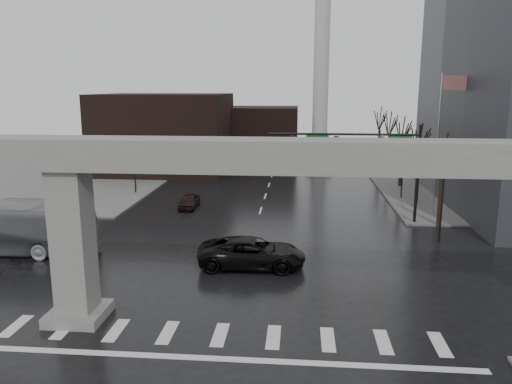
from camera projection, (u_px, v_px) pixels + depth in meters
The scene contains 23 objects.
ground at pixel (223, 324), 23.34m from camera, with size 160.00×160.00×0.00m, color black.
sidewalk_ne at pixel (500, 185), 56.16m from camera, with size 28.00×36.00×0.15m, color slate.
sidewalk_nw at pixel (57, 177), 60.65m from camera, with size 28.00×36.00×0.15m, color slate.
elevated_guideway at pixel (250, 181), 21.81m from camera, with size 48.00×2.60×8.70m.
building_far_left at pixel (165, 133), 64.44m from camera, with size 16.00×14.00×10.00m, color black.
building_far_mid at pixel (263, 134), 73.36m from camera, with size 10.00×10.00×8.00m, color black.
smokestack at pixel (321, 67), 64.88m from camera, with size 3.60×3.60×30.00m.
signal_mast_arm at pixel (370, 152), 39.68m from camera, with size 12.12×0.43×8.00m.
flagpole_assembly at pixel (442, 128), 41.90m from camera, with size 2.06×0.12×12.00m.
lamp_right_0 at pixel (443, 194), 35.10m from camera, with size 1.22×0.32×5.11m.
lamp_right_1 at pixel (403, 164), 48.74m from camera, with size 1.22×0.32×5.11m.
lamp_right_2 at pixel (381, 147), 62.38m from camera, with size 1.22×0.32×5.11m.
lamp_left_0 at pixel (73, 188), 37.43m from camera, with size 1.22×0.32×5.11m.
lamp_left_1 at pixel (134, 161), 51.07m from camera, with size 1.22×0.32×5.11m.
lamp_left_2 at pixel (169, 145), 64.71m from camera, with size 1.22×0.32×5.11m.
tree_right_0 at pixel (441, 192), 39.07m from camera, with size 1.09×1.58×7.50m.
tree_right_1 at pixel (418, 174), 46.85m from camera, with size 1.09×1.61×7.67m.
tree_right_2 at pixel (401, 161), 54.63m from camera, with size 1.10×1.63×7.85m.
tree_right_3 at pixel (389, 151), 62.41m from camera, with size 1.11×1.66×8.02m.
tree_right_4 at pixel (379, 144), 70.20m from camera, with size 1.12×1.69×8.19m.
pickup_truck at pixel (252, 253), 30.61m from camera, with size 3.03×6.56×1.82m, color black.
city_bus at pixel (2, 227), 33.23m from camera, with size 2.92×12.48×3.48m, color #A1A1A5.
far_car at pixel (189, 201), 45.62m from camera, with size 1.51×3.75×1.28m, color black.
Camera 1 is at (3.42, -21.33, 10.92)m, focal length 35.00 mm.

